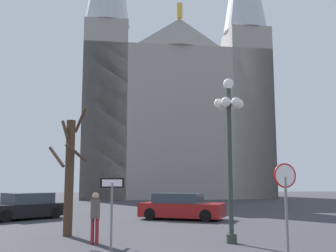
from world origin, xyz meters
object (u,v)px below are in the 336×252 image
(cathedral, at_px, (175,100))
(one_way_arrow_sign, at_px, (112,203))
(street_lamp, at_px, (229,129))
(parked_car_far_red, at_px, (181,207))
(pedestrian_walking, at_px, (95,212))
(stop_sign, at_px, (286,191))
(parked_car_near_black, at_px, (25,207))
(bare_tree, at_px, (69,173))

(cathedral, distance_m, one_way_arrow_sign, 36.55)
(street_lamp, height_order, parked_car_far_red, street_lamp)
(cathedral, height_order, one_way_arrow_sign, cathedral)
(cathedral, xyz_separation_m, parked_car_far_red, (-2.53, -25.13, -11.09))
(parked_car_far_red, distance_m, pedestrian_walking, 8.86)
(stop_sign, xyz_separation_m, parked_car_near_black, (-10.25, 11.27, -1.15))
(stop_sign, bearing_deg, cathedral, 88.75)
(parked_car_far_red, bearing_deg, cathedral, 84.26)
(cathedral, relative_size, pedestrian_walking, 21.50)
(parked_car_near_black, relative_size, pedestrian_walking, 2.54)
(one_way_arrow_sign, relative_size, parked_car_far_red, 0.45)
(stop_sign, relative_size, parked_car_far_red, 0.54)
(bare_tree, distance_m, parked_car_far_red, 8.00)
(one_way_arrow_sign, distance_m, pedestrian_walking, 1.70)
(street_lamp, bearing_deg, parked_car_far_red, 94.93)
(pedestrian_walking, bearing_deg, bare_tree, 120.55)
(cathedral, bearing_deg, parked_car_far_red, -95.74)
(parked_car_far_red, bearing_deg, pedestrian_walking, -116.46)
(one_way_arrow_sign, height_order, pedestrian_walking, one_way_arrow_sign)
(cathedral, xyz_separation_m, one_way_arrow_sign, (-5.85, -34.58, -10.29))
(bare_tree, height_order, pedestrian_walking, bare_tree)
(parked_car_near_black, bearing_deg, parked_car_far_red, -5.97)
(bare_tree, bearing_deg, parked_car_near_black, 116.35)
(stop_sign, bearing_deg, parked_car_far_red, 99.57)
(street_lamp, bearing_deg, pedestrian_walking, 177.81)
(cathedral, distance_m, bare_tree, 33.27)
(parked_car_near_black, distance_m, pedestrian_walking, 9.93)
(stop_sign, distance_m, pedestrian_walking, 6.25)
(street_lamp, height_order, parked_car_near_black, street_lamp)
(bare_tree, relative_size, parked_car_near_black, 1.15)
(bare_tree, bearing_deg, street_lamp, -20.92)
(pedestrian_walking, bearing_deg, street_lamp, -2.19)
(street_lamp, bearing_deg, cathedral, 86.85)
(stop_sign, bearing_deg, one_way_arrow_sign, 169.63)
(one_way_arrow_sign, relative_size, bare_tree, 0.44)
(cathedral, distance_m, pedestrian_walking, 35.34)
(street_lamp, height_order, pedestrian_walking, street_lamp)
(stop_sign, height_order, one_way_arrow_sign, stop_sign)
(cathedral, height_order, street_lamp, cathedral)
(street_lamp, bearing_deg, parked_car_near_black, 135.67)
(stop_sign, xyz_separation_m, one_way_arrow_sign, (-5.07, 0.93, -0.36))
(parked_car_far_red, bearing_deg, parked_car_near_black, 174.03)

